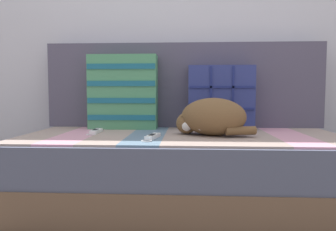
{
  "coord_description": "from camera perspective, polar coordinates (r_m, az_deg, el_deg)",
  "views": [
    {
      "loc": [
        0.02,
        -1.59,
        0.6
      ],
      "look_at": [
        -0.07,
        0.04,
        0.48
      ],
      "focal_mm": 35.0,
      "sensor_mm": 36.0,
      "label": 1
    }
  ],
  "objects": [
    {
      "name": "throw_pillow_quilted",
      "position": [
        1.93,
        9.17,
        3.09
      ],
      "size": [
        0.38,
        0.14,
        0.37
      ],
      "color": "navy",
      "rests_on": "couch"
    },
    {
      "name": "sofa_backrest",
      "position": [
        2.07,
        2.73,
        5.25
      ],
      "size": [
        1.69,
        0.14,
        0.52
      ],
      "color": "#514C60",
      "rests_on": "couch"
    },
    {
      "name": "game_remote_near",
      "position": [
        1.54,
        -2.75,
        -3.71
      ],
      "size": [
        0.08,
        0.2,
        0.02
      ],
      "color": "white",
      "rests_on": "couch"
    },
    {
      "name": "couch",
      "position": [
        1.76,
        2.54,
        -9.35
      ],
      "size": [
        1.72,
        0.86,
        0.38
      ],
      "color": "brown",
      "rests_on": "ground_plane"
    },
    {
      "name": "throw_pillow_striped",
      "position": [
        1.96,
        -7.79,
        4.07
      ],
      "size": [
        0.4,
        0.14,
        0.43
      ],
      "color": "#4C9366",
      "rests_on": "couch"
    },
    {
      "name": "game_remote_far",
      "position": [
        1.78,
        -12.47,
        -2.72
      ],
      "size": [
        0.05,
        0.19,
        0.02
      ],
      "color": "white",
      "rests_on": "couch"
    },
    {
      "name": "ground_plane",
      "position": [
        1.7,
        2.46,
        -16.45
      ],
      "size": [
        14.0,
        14.0,
        0.0
      ],
      "primitive_type": "plane",
      "color": "#564C47"
    },
    {
      "name": "sleeping_cat",
      "position": [
        1.65,
        7.41,
        -0.39
      ],
      "size": [
        0.39,
        0.29,
        0.19
      ],
      "color": "brown",
      "rests_on": "couch"
    }
  ]
}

